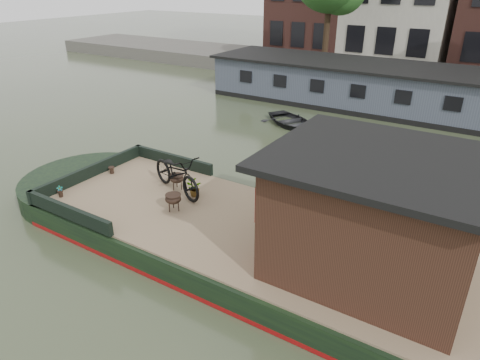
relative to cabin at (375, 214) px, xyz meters
The scene contains 16 objects.
ground 2.88m from the cabin, behind, with size 120.00×120.00×0.00m, color #2F3A24.
houseboat_hull 3.87m from the cabin, behind, with size 14.01×4.02×0.60m.
houseboat_deck 2.52m from the cabin, behind, with size 11.80×3.80×0.05m, color #7D634D.
bow_bulwark 7.33m from the cabin, behind, with size 3.00×4.00×0.35m.
cabin is the anchor object (origin of this frame).
bicycle 5.44m from the cabin, behind, with size 0.74×2.12×1.11m, color black.
potted_plant_c 4.98m from the cabin, behind, with size 0.40×0.35×0.45m, color brown.
potted_plant_d 2.79m from the cabin, 139.44° to the left, with size 0.27×0.27×0.48m, color brown.
potted_plant_e 7.97m from the cabin, behind, with size 0.16×0.11×0.31m, color #A14B2F.
brazier_front 4.89m from the cabin, behind, with size 0.41×0.41×0.44m, color black, non-canonical shape.
brazier_rear 5.61m from the cabin, behind, with size 0.40×0.40×0.43m, color black, non-canonical shape.
bollard_port 7.88m from the cabin, behind, with size 0.18×0.18×0.21m, color black.
bollard_stbd 7.98m from the cabin, behind, with size 0.16×0.16×0.18m, color black.
dinghy 11.26m from the cabin, 123.75° to the left, with size 2.09×2.93×0.61m, color black.
far_houseboat 14.20m from the cabin, 98.88° to the left, with size 20.40×4.40×2.11m.
quay 20.67m from the cabin, 96.09° to the left, with size 60.00×6.00×0.90m, color #47443F.
Camera 1 is at (3.76, -7.25, 5.91)m, focal length 32.00 mm.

